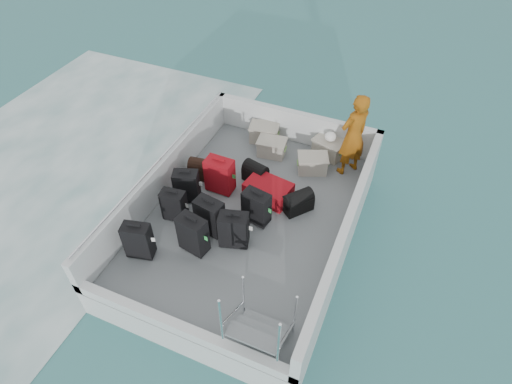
{
  "coord_description": "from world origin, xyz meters",
  "views": [
    {
      "loc": [
        2.16,
        -4.72,
        6.28
      ],
      "look_at": [
        0.04,
        0.24,
        1.0
      ],
      "focal_mm": 30.0,
      "sensor_mm": 36.0,
      "label": 1
    }
  ],
  "objects_px": {
    "suitcase_0": "(138,241)",
    "suitcase_2": "(187,186)",
    "suitcase_5": "(220,176)",
    "suitcase_8": "(268,190)",
    "crate_1": "(272,148)",
    "passenger": "(353,135)",
    "suitcase_1": "(174,206)",
    "crate_2": "(329,148)",
    "suitcase_3": "(193,235)",
    "crate_0": "(264,134)",
    "suitcase_7": "(256,208)",
    "suitcase_6": "(234,230)",
    "suitcase_4": "(210,217)",
    "crate_3": "(312,164)"
  },
  "relations": [
    {
      "from": "suitcase_4",
      "to": "crate_3",
      "type": "xyz_separation_m",
      "value": [
        1.12,
        2.18,
        -0.18
      ]
    },
    {
      "from": "suitcase_5",
      "to": "passenger",
      "type": "xyz_separation_m",
      "value": [
        2.06,
        1.49,
        0.5
      ]
    },
    {
      "from": "crate_1",
      "to": "suitcase_5",
      "type": "bearing_deg",
      "value": -110.12
    },
    {
      "from": "suitcase_6",
      "to": "passenger",
      "type": "bearing_deg",
      "value": 47.89
    },
    {
      "from": "suitcase_1",
      "to": "crate_3",
      "type": "xyz_separation_m",
      "value": [
        1.82,
        2.17,
        -0.14
      ]
    },
    {
      "from": "crate_3",
      "to": "passenger",
      "type": "distance_m",
      "value": 0.98
    },
    {
      "from": "suitcase_0",
      "to": "suitcase_2",
      "type": "xyz_separation_m",
      "value": [
        0.06,
        1.42,
        -0.02
      ]
    },
    {
      "from": "suitcase_6",
      "to": "suitcase_2",
      "type": "bearing_deg",
      "value": 137.75
    },
    {
      "from": "suitcase_7",
      "to": "crate_3",
      "type": "xyz_separation_m",
      "value": [
        0.49,
        1.66,
        -0.16
      ]
    },
    {
      "from": "suitcase_0",
      "to": "crate_3",
      "type": "bearing_deg",
      "value": 44.39
    },
    {
      "from": "crate_1",
      "to": "suitcase_7",
      "type": "bearing_deg",
      "value": -76.55
    },
    {
      "from": "suitcase_7",
      "to": "crate_3",
      "type": "height_order",
      "value": "suitcase_7"
    },
    {
      "from": "suitcase_1",
      "to": "crate_2",
      "type": "height_order",
      "value": "suitcase_1"
    },
    {
      "from": "suitcase_0",
      "to": "suitcase_1",
      "type": "distance_m",
      "value": 0.93
    },
    {
      "from": "suitcase_1",
      "to": "crate_3",
      "type": "bearing_deg",
      "value": 43.54
    },
    {
      "from": "suitcase_3",
      "to": "crate_1",
      "type": "relative_size",
      "value": 1.31
    },
    {
      "from": "suitcase_6",
      "to": "crate_1",
      "type": "relative_size",
      "value": 1.22
    },
    {
      "from": "suitcase_4",
      "to": "suitcase_7",
      "type": "distance_m",
      "value": 0.82
    },
    {
      "from": "suitcase_4",
      "to": "suitcase_8",
      "type": "bearing_deg",
      "value": 71.7
    },
    {
      "from": "suitcase_2",
      "to": "suitcase_6",
      "type": "distance_m",
      "value": 1.38
    },
    {
      "from": "crate_1",
      "to": "crate_0",
      "type": "bearing_deg",
      "value": 130.17
    },
    {
      "from": "suitcase_7",
      "to": "crate_2",
      "type": "distance_m",
      "value": 2.36
    },
    {
      "from": "suitcase_4",
      "to": "passenger",
      "type": "distance_m",
      "value": 3.08
    },
    {
      "from": "suitcase_1",
      "to": "suitcase_2",
      "type": "bearing_deg",
      "value": 88.17
    },
    {
      "from": "suitcase_1",
      "to": "passenger",
      "type": "distance_m",
      "value": 3.52
    },
    {
      "from": "suitcase_5",
      "to": "suitcase_6",
      "type": "height_order",
      "value": "suitcase_5"
    },
    {
      "from": "suitcase_5",
      "to": "suitcase_7",
      "type": "bearing_deg",
      "value": -25.17
    },
    {
      "from": "suitcase_0",
      "to": "crate_1",
      "type": "distance_m",
      "value": 3.41
    },
    {
      "from": "crate_0",
      "to": "crate_3",
      "type": "height_order",
      "value": "crate_0"
    },
    {
      "from": "crate_0",
      "to": "crate_2",
      "type": "relative_size",
      "value": 0.98
    },
    {
      "from": "suitcase_0",
      "to": "passenger",
      "type": "distance_m",
      "value": 4.27
    },
    {
      "from": "suitcase_2",
      "to": "crate_0",
      "type": "bearing_deg",
      "value": 55.02
    },
    {
      "from": "suitcase_1",
      "to": "suitcase_8",
      "type": "relative_size",
      "value": 0.76
    },
    {
      "from": "suitcase_2",
      "to": "suitcase_5",
      "type": "xyz_separation_m",
      "value": [
        0.44,
        0.46,
        0.03
      ]
    },
    {
      "from": "suitcase_8",
      "to": "passenger",
      "type": "xyz_separation_m",
      "value": [
        1.16,
        1.32,
        0.69
      ]
    },
    {
      "from": "suitcase_0",
      "to": "suitcase_2",
      "type": "bearing_deg",
      "value": 73.8
    },
    {
      "from": "suitcase_8",
      "to": "crate_2",
      "type": "relative_size",
      "value": 1.4
    },
    {
      "from": "suitcase_5",
      "to": "suitcase_3",
      "type": "bearing_deg",
      "value": -79.32
    },
    {
      "from": "suitcase_8",
      "to": "crate_0",
      "type": "height_order",
      "value": "crate_0"
    },
    {
      "from": "suitcase_7",
      "to": "crate_0",
      "type": "bearing_deg",
      "value": 119.62
    },
    {
      "from": "passenger",
      "to": "crate_2",
      "type": "bearing_deg",
      "value": -86.22
    },
    {
      "from": "suitcase_1",
      "to": "crate_2",
      "type": "xyz_separation_m",
      "value": [
        1.99,
        2.77,
        -0.13
      ]
    },
    {
      "from": "suitcase_5",
      "to": "suitcase_8",
      "type": "relative_size",
      "value": 0.86
    },
    {
      "from": "suitcase_0",
      "to": "suitcase_8",
      "type": "distance_m",
      "value": 2.5
    },
    {
      "from": "suitcase_6",
      "to": "suitcase_7",
      "type": "height_order",
      "value": "suitcase_6"
    },
    {
      "from": "suitcase_6",
      "to": "crate_2",
      "type": "height_order",
      "value": "suitcase_6"
    },
    {
      "from": "suitcase_4",
      "to": "suitcase_8",
      "type": "relative_size",
      "value": 0.84
    },
    {
      "from": "suitcase_5",
      "to": "crate_2",
      "type": "height_order",
      "value": "suitcase_5"
    },
    {
      "from": "suitcase_2",
      "to": "suitcase_8",
      "type": "bearing_deg",
      "value": 5.84
    },
    {
      "from": "suitcase_2",
      "to": "suitcase_6",
      "type": "height_order",
      "value": "suitcase_6"
    }
  ]
}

